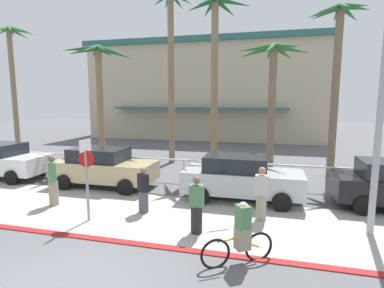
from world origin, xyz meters
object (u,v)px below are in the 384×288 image
palm_tree_4 (272,76)px  car_tan_1 (104,167)px  car_silver_2 (241,177)px  stop_sign_bike_lane (86,168)px  palm_tree_1 (98,73)px  palm_tree_0 (11,57)px  cyclist_yellow_0 (241,235)px  pedestrian_1 (261,196)px  car_white_0 (1,160)px  palm_tree_5 (337,49)px  palm_tree_3 (215,49)px  pedestrian_3 (143,192)px  palm_tree_2 (171,37)px  pedestrian_2 (53,182)px  pedestrian_0 (196,207)px

palm_tree_4 → car_tan_1: 8.69m
car_silver_2 → palm_tree_4: bearing=75.4°
stop_sign_bike_lane → palm_tree_1: (-3.75, 7.10, 3.49)m
car_silver_2 → palm_tree_0: bearing=157.2°
palm_tree_1 → cyclist_yellow_0: palm_tree_1 is taller
cyclist_yellow_0 → pedestrian_1: size_ratio=0.92×
car_white_0 → car_tan_1: (5.56, -0.09, 0.00)m
palm_tree_1 → palm_tree_5: size_ratio=0.82×
car_silver_2 → cyclist_yellow_0: car_silver_2 is taller
palm_tree_3 → car_tan_1: size_ratio=2.01×
pedestrian_3 → cyclist_yellow_0: bearing=-34.9°
palm_tree_3 → car_white_0: bearing=-156.2°
car_white_0 → pedestrian_3: bearing=-16.8°
palm_tree_5 → pedestrian_3: size_ratio=5.18×
palm_tree_2 → pedestrian_2: size_ratio=5.40×
palm_tree_1 → palm_tree_2: palm_tree_2 is taller
palm_tree_1 → cyclist_yellow_0: 12.83m
car_white_0 → palm_tree_0: bearing=129.6°
palm_tree_0 → pedestrian_2: bearing=-41.6°
car_tan_1 → pedestrian_3: size_ratio=2.81×
pedestrian_2 → pedestrian_3: (3.39, 0.14, -0.14)m
palm_tree_0 → pedestrian_0: bearing=-32.9°
pedestrian_3 → car_silver_2: bearing=35.7°
palm_tree_1 → car_white_0: size_ratio=1.52×
palm_tree_4 → palm_tree_5: bearing=15.4°
car_tan_1 → car_white_0: bearing=179.0°
palm_tree_5 → car_silver_2: (-3.86, -4.58, -5.19)m
palm_tree_0 → car_white_0: bearing=-50.4°
car_white_0 → cyclist_yellow_0: 12.91m
car_tan_1 → pedestrian_1: size_ratio=2.58×
palm_tree_4 → pedestrian_0: bearing=-105.1°
pedestrian_2 → pedestrian_3: pedestrian_2 is taller
car_white_0 → palm_tree_1: bearing=46.1°
palm_tree_0 → car_silver_2: 19.46m
palm_tree_2 → palm_tree_3: size_ratio=1.11×
palm_tree_3 → car_tan_1: bearing=-133.1°
palm_tree_1 → palm_tree_5: palm_tree_5 is taller
car_white_0 → pedestrian_1: size_ratio=2.58×
palm_tree_1 → palm_tree_5: 12.04m
palm_tree_0 → pedestrian_0: (16.18, -10.46, -5.99)m
palm_tree_3 → pedestrian_2: 9.91m
stop_sign_bike_lane → car_tan_1: stop_sign_bike_lane is taller
palm_tree_5 → pedestrian_3: bearing=-135.5°
cyclist_yellow_0 → pedestrian_3: pedestrian_3 is taller
pedestrian_3 → palm_tree_2: bearing=101.7°
stop_sign_bike_lane → car_white_0: 8.01m
palm_tree_3 → palm_tree_1: bearing=-172.9°
palm_tree_4 → palm_tree_5: size_ratio=0.78×
palm_tree_4 → car_white_0: (-12.45, -3.39, -3.98)m
cyclist_yellow_0 → pedestrian_2: (-6.83, 2.27, 0.16)m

